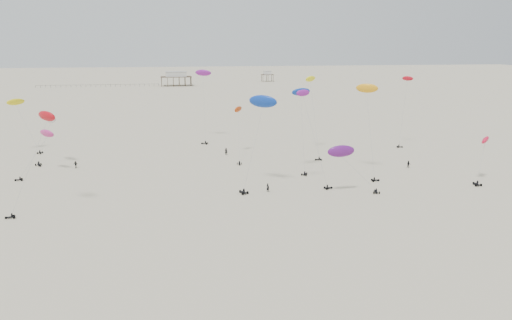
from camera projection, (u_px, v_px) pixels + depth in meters
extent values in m
plane|color=beige|center=(208.00, 115.00, 202.10)|extent=(900.00, 900.00, 0.00)
cube|color=brown|center=(176.00, 77.00, 342.93)|extent=(21.00, 13.00, 0.30)
cube|color=silver|center=(176.00, 74.00, 342.53)|extent=(14.00, 8.40, 3.20)
cube|color=#B2B2AD|center=(176.00, 72.00, 342.13)|extent=(15.00, 9.00, 0.30)
cube|color=brown|center=(267.00, 75.00, 383.69)|extent=(9.00, 7.00, 0.30)
cube|color=silver|center=(267.00, 73.00, 383.38)|extent=(5.60, 4.20, 2.40)
cube|color=#B2B2AD|center=(267.00, 71.00, 383.08)|extent=(6.00, 4.50, 0.30)
cube|color=black|center=(98.00, 85.00, 335.26)|extent=(80.00, 0.10, 0.10)
cylinder|color=gray|center=(239.00, 136.00, 124.69)|extent=(0.03, 0.03, 17.58)
ellipsoid|color=#C23D0D|center=(238.00, 109.00, 130.34)|extent=(3.27, 3.86, 1.84)
cylinder|color=gray|center=(481.00, 162.00, 102.69)|extent=(0.03, 0.03, 8.92)
ellipsoid|color=red|center=(485.00, 140.00, 103.91)|extent=(3.96, 4.15, 1.98)
cylinder|color=gray|center=(34.00, 157.00, 108.51)|extent=(0.03, 0.03, 11.84)
ellipsoid|color=#CB2F84|center=(47.00, 133.00, 111.88)|extent=(4.62, 4.39, 2.26)
cylinder|color=gray|center=(45.00, 143.00, 118.08)|extent=(0.03, 0.03, 9.98)
ellipsoid|color=silver|center=(50.00, 118.00, 118.32)|extent=(4.45, 5.04, 2.45)
cylinder|color=gray|center=(303.00, 134.00, 109.97)|extent=(0.03, 0.03, 17.10)
ellipsoid|color=#0C36A5|center=(301.00, 92.00, 110.41)|extent=(5.05, 3.36, 2.28)
cylinder|color=gray|center=(404.00, 113.00, 139.01)|extent=(0.03, 0.03, 18.42)
ellipsoid|color=red|center=(408.00, 78.00, 139.28)|extent=(3.15, 3.10, 1.57)
cylinder|color=gray|center=(253.00, 148.00, 97.00)|extent=(0.03, 0.03, 16.86)
ellipsoid|color=#0D36AC|center=(263.00, 101.00, 97.97)|extent=(6.28, 5.51, 3.02)
cylinder|color=gray|center=(29.00, 167.00, 83.52)|extent=(0.03, 0.03, 16.74)
ellipsoid|color=red|center=(47.00, 116.00, 84.55)|extent=(4.33, 4.22, 2.17)
cylinder|color=gray|center=(315.00, 141.00, 99.07)|extent=(0.03, 0.03, 18.65)
ellipsoid|color=purple|center=(303.00, 93.00, 99.07)|extent=(3.36, 2.09, 1.53)
cylinder|color=gray|center=(314.00, 118.00, 127.49)|extent=(0.03, 0.03, 21.73)
ellipsoid|color=#FFF315|center=(310.00, 79.00, 131.32)|extent=(4.16, 3.75, 1.97)
cylinder|color=gray|center=(371.00, 134.00, 106.59)|extent=(0.03, 0.03, 19.12)
ellipsoid|color=#FFA715|center=(367.00, 88.00, 108.44)|extent=(5.05, 3.89, 2.37)
cylinder|color=gray|center=(359.00, 173.00, 95.62)|extent=(0.03, 0.03, 9.63)
ellipsoid|color=#601577|center=(341.00, 151.00, 94.77)|extent=(5.59, 2.10, 2.62)
cylinder|color=gray|center=(28.00, 128.00, 131.62)|extent=(0.03, 0.03, 14.15)
ellipsoid|color=yellow|center=(16.00, 102.00, 132.02)|extent=(5.11, 4.71, 2.37)
cylinder|color=gray|center=(204.00, 108.00, 146.19)|extent=(0.03, 0.03, 20.87)
ellipsoid|color=purple|center=(203.00, 73.00, 148.93)|extent=(5.61, 4.44, 2.53)
imported|color=black|center=(268.00, 192.00, 97.26)|extent=(0.86, 0.88, 2.01)
imported|color=black|center=(408.00, 168.00, 116.06)|extent=(1.12, 0.92, 1.99)
imported|color=black|center=(76.00, 168.00, 115.90)|extent=(1.31, 0.92, 2.01)
imported|color=black|center=(226.00, 155.00, 129.69)|extent=(0.93, 0.77, 2.20)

